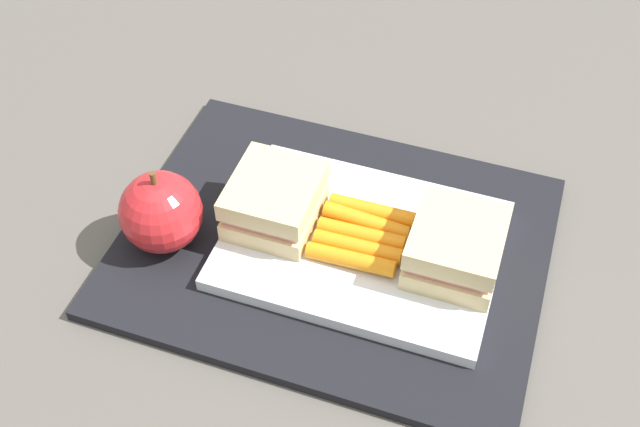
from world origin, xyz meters
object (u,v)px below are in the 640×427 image
object	(u,v)px
apple	(161,212)
sandwich_half_right	(275,200)
carrot_sticks_bundle	(362,234)
food_tray	(362,245)
sandwich_half_left	(456,247)

from	to	relation	value
apple	sandwich_half_right	bearing A→B (deg)	-152.36
carrot_sticks_bundle	apple	size ratio (longest dim) A/B	0.95
food_tray	sandwich_half_left	size ratio (longest dim) A/B	2.88
sandwich_half_right	carrot_sticks_bundle	xyz separation A→B (m)	(-0.08, -0.00, -0.02)
apple	food_tray	bearing A→B (deg)	-164.77
sandwich_half_right	food_tray	bearing A→B (deg)	180.00
food_tray	apple	distance (m)	0.17
sandwich_half_right	carrot_sticks_bundle	distance (m)	0.08
sandwich_half_left	carrot_sticks_bundle	bearing A→B (deg)	-0.21
food_tray	sandwich_half_right	size ratio (longest dim) A/B	2.88
food_tray	sandwich_half_right	distance (m)	0.08
sandwich_half_left	food_tray	bearing A→B (deg)	0.00
food_tray	carrot_sticks_bundle	size ratio (longest dim) A/B	2.97
sandwich_half_left	sandwich_half_right	size ratio (longest dim) A/B	1.00
sandwich_half_left	apple	size ratio (longest dim) A/B	0.99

